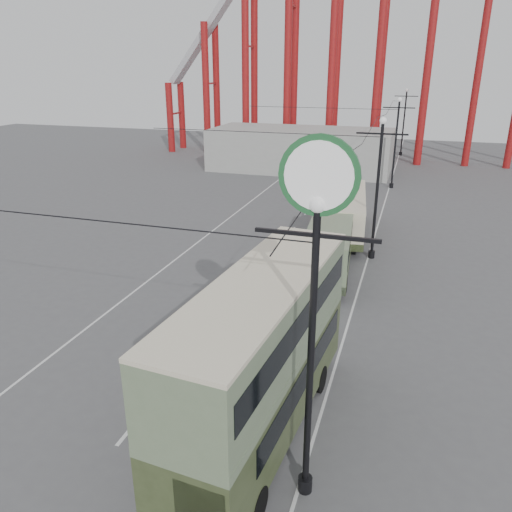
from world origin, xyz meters
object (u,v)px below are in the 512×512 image
(lamp_post_near, at_px, (316,252))
(single_decker_cream, at_px, (347,212))
(double_decker_bus, at_px, (262,351))
(pedestrian, at_px, (257,264))
(single_decker_green, at_px, (331,240))

(lamp_post_near, distance_m, single_decker_cream, 26.17)
(double_decker_bus, bearing_deg, single_decker_cream, 95.73)
(double_decker_bus, bearing_deg, lamp_post_near, -41.68)
(single_decker_cream, bearing_deg, pedestrian, -118.21)
(lamp_post_near, xyz_separation_m, pedestrian, (-6.40, 15.31, -6.97))
(single_decker_green, relative_size, single_decker_cream, 1.07)
(double_decker_bus, height_order, single_decker_cream, double_decker_bus)
(single_decker_cream, xyz_separation_m, pedestrian, (-3.99, -10.04, -0.95))
(lamp_post_near, bearing_deg, single_decker_cream, 95.43)
(lamp_post_near, relative_size, pedestrian, 6.09)
(lamp_post_near, distance_m, double_decker_bus, 5.43)
(single_decker_cream, height_order, pedestrian, single_decker_cream)
(single_decker_green, bearing_deg, double_decker_bus, -93.73)
(lamp_post_near, xyz_separation_m, single_decker_cream, (-2.41, 25.35, -6.02))
(double_decker_bus, relative_size, pedestrian, 6.33)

